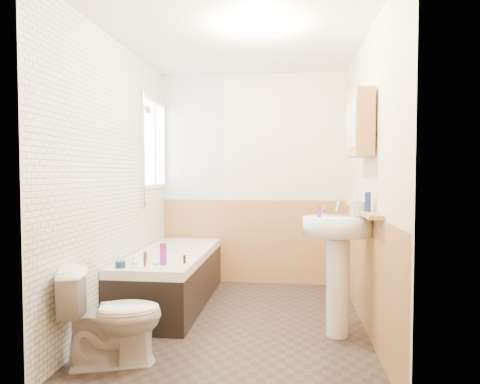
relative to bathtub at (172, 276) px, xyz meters
name	(u,v)px	position (x,y,z in m)	size (l,w,h in m)	color
floor	(238,322)	(0.73, -0.46, -0.28)	(2.80, 2.80, 0.00)	#2B231E
ceiling	(238,36)	(0.73, -0.46, 2.22)	(2.80, 2.80, 0.00)	white
wall_back	(252,179)	(0.73, 0.95, 0.97)	(2.20, 0.02, 2.50)	beige
wall_front	(207,186)	(0.73, -1.87, 0.97)	(2.20, 0.02, 2.50)	beige
wall_left	(116,181)	(-0.38, -0.46, 0.97)	(0.02, 2.80, 2.50)	beige
wall_right	(368,182)	(1.84, -0.46, 0.97)	(0.02, 2.80, 2.50)	beige
wainscot_right	(365,270)	(1.82, -0.46, 0.22)	(0.01, 2.80, 1.00)	tan
wainscot_front	(208,320)	(0.73, -1.85, 0.22)	(2.20, 0.01, 1.00)	tan
wainscot_back	(252,241)	(0.73, 0.93, 0.22)	(2.20, 0.01, 1.00)	tan
tile_cladding_left	(119,181)	(-0.36, -0.46, 0.97)	(0.01, 2.80, 2.50)	white
tile_return_back	(193,138)	(0.00, 0.93, 1.47)	(0.75, 0.01, 1.50)	white
window	(154,144)	(-0.33, 0.49, 1.37)	(0.03, 0.79, 0.99)	white
bathtub	(172,276)	(0.00, 0.00, 0.00)	(0.70, 1.80, 0.67)	black
shower_riser	(145,139)	(-0.31, 0.10, 1.39)	(0.11, 0.08, 1.21)	silver
toilet	(112,316)	(-0.03, -1.39, 0.05)	(0.38, 0.68, 0.67)	white
sink	(338,251)	(1.57, -0.68, 0.41)	(0.57, 0.46, 1.09)	white
pine_shelf	(360,210)	(1.77, -0.51, 0.74)	(0.10, 1.35, 0.03)	tan
medicine_cabinet	(360,125)	(1.74, -0.59, 1.43)	(0.14, 0.57, 0.51)	tan
foam_can	(368,202)	(1.77, -0.84, 0.82)	(0.05, 0.05, 0.15)	navy
green_bottle	(366,197)	(1.77, -0.76, 0.85)	(0.04, 0.04, 0.21)	silver
black_jar	(352,202)	(1.77, -0.04, 0.77)	(0.07, 0.07, 0.05)	silver
soap_bottle	(357,212)	(1.71, -0.74, 0.74)	(0.09, 0.19, 0.09)	silver
clear_bottle	(319,212)	(1.41, -0.75, 0.74)	(0.03, 0.03, 0.09)	purple
blue_gel	(163,254)	(0.11, -0.64, 0.35)	(0.05, 0.03, 0.19)	purple
cream_jar	(120,264)	(-0.22, -0.78, 0.28)	(0.08, 0.08, 0.05)	navy
orange_bottle	(184,259)	(0.27, -0.56, 0.29)	(0.02, 0.02, 0.07)	black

